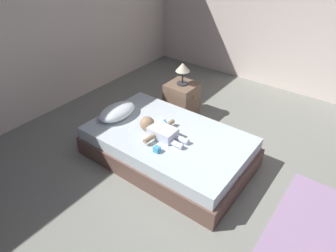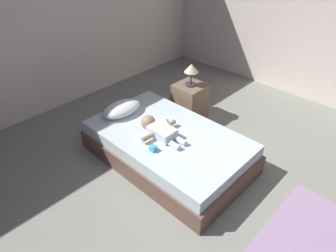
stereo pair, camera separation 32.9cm
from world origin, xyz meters
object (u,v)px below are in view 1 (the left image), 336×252
at_px(bed, 168,146).
at_px(toy_block, 157,149).
at_px(toothbrush, 166,122).
at_px(nightstand, 182,100).
at_px(lamp, 183,69).
at_px(pillow, 117,112).
at_px(baby, 158,130).

height_order(bed, toy_block, toy_block).
bearing_deg(toothbrush, nightstand, 20.40).
relative_size(toothbrush, lamp, 0.43).
distance_m(pillow, toothbrush, 0.62).
height_order(bed, pillow, pillow).
distance_m(baby, lamp, 1.11).
distance_m(pillow, baby, 0.65).
bearing_deg(pillow, bed, -82.24).
xyz_separation_m(bed, pillow, (-0.10, 0.72, 0.27)).
bearing_deg(baby, nightstand, 20.12).
distance_m(nightstand, toy_block, 1.38).
bearing_deg(toy_block, pillow, 73.57).
xyz_separation_m(pillow, nightstand, (1.01, -0.28, -0.20)).
relative_size(pillow, toy_block, 8.09).
distance_m(bed, nightstand, 1.01).
relative_size(baby, toothbrush, 4.59).
bearing_deg(baby, lamp, 20.12).
xyz_separation_m(pillow, baby, (0.01, -0.65, -0.01)).
relative_size(bed, nightstand, 3.69).
height_order(bed, nightstand, nightstand).
relative_size(bed, toothbrush, 14.28).
bearing_deg(toothbrush, baby, -160.71).
height_order(bed, lamp, lamp).
relative_size(nightstand, lamp, 1.66).
xyz_separation_m(lamp, toy_block, (-1.26, -0.54, -0.33)).
height_order(baby, toothbrush, baby).
height_order(pillow, toothbrush, pillow).
relative_size(bed, pillow, 3.67).
distance_m(bed, toothbrush, 0.30).
distance_m(baby, nightstand, 1.09).
distance_m(bed, pillow, 0.77).
height_order(toothbrush, toy_block, toy_block).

